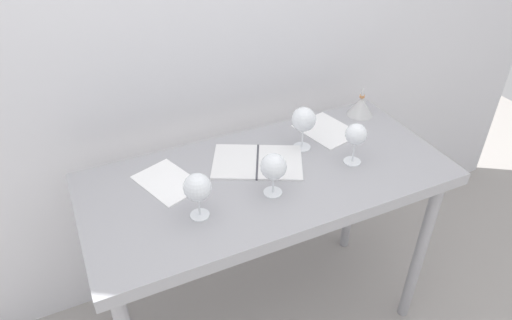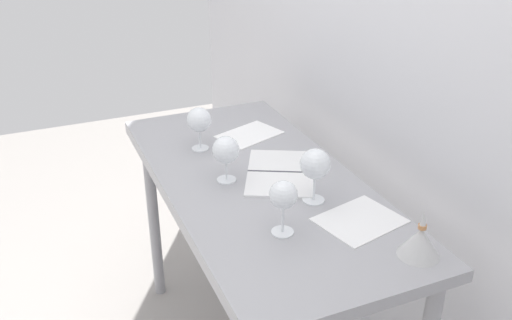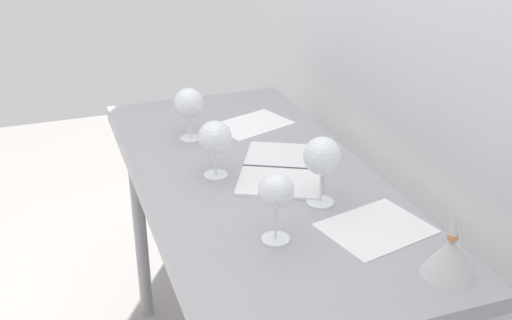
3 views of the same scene
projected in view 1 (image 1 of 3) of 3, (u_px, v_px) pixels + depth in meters
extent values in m
plane|color=#9B9691|center=(265.00, 318.00, 2.28)|extent=(6.00, 6.00, 0.00)
cube|color=silver|center=(216.00, 30.00, 1.89)|extent=(3.80, 0.04, 2.60)
cube|color=#99999E|center=(267.00, 177.00, 1.77)|extent=(1.40, 0.64, 0.04)
cube|color=#99999E|center=(311.00, 232.00, 1.53)|extent=(1.40, 0.01, 0.05)
cylinder|color=#99999E|center=(420.00, 252.00, 2.06)|extent=(0.05, 0.05, 0.86)
cylinder|color=#99999E|center=(108.00, 264.00, 2.00)|extent=(0.05, 0.05, 0.86)
cylinder|color=#99999E|center=(353.00, 186.00, 2.44)|extent=(0.05, 0.05, 0.86)
cylinder|color=white|center=(302.00, 147.00, 1.90)|extent=(0.07, 0.07, 0.00)
cylinder|color=white|center=(302.00, 138.00, 1.87)|extent=(0.01, 0.01, 0.09)
sphere|color=white|center=(304.00, 119.00, 1.82)|extent=(0.10, 0.10, 0.10)
cylinder|color=maroon|center=(303.00, 123.00, 1.83)|extent=(0.07, 0.07, 0.02)
cylinder|color=white|center=(352.00, 161.00, 1.81)|extent=(0.07, 0.07, 0.00)
cylinder|color=white|center=(353.00, 152.00, 1.79)|extent=(0.01, 0.01, 0.09)
sphere|color=white|center=(356.00, 134.00, 1.74)|extent=(0.08, 0.08, 0.08)
cylinder|color=#5A1121|center=(356.00, 137.00, 1.75)|extent=(0.06, 0.06, 0.02)
cylinder|color=white|center=(273.00, 192.00, 1.66)|extent=(0.07, 0.07, 0.00)
cylinder|color=white|center=(273.00, 184.00, 1.63)|extent=(0.01, 0.01, 0.07)
sphere|color=white|center=(273.00, 166.00, 1.59)|extent=(0.09, 0.09, 0.09)
cylinder|color=maroon|center=(273.00, 170.00, 1.60)|extent=(0.07, 0.07, 0.03)
cylinder|color=white|center=(200.00, 215.00, 1.56)|extent=(0.07, 0.07, 0.00)
cylinder|color=white|center=(199.00, 206.00, 1.53)|extent=(0.01, 0.01, 0.08)
sphere|color=white|center=(197.00, 187.00, 1.49)|extent=(0.09, 0.09, 0.09)
cylinder|color=maroon|center=(198.00, 191.00, 1.50)|extent=(0.07, 0.07, 0.02)
cube|color=white|center=(235.00, 161.00, 1.81)|extent=(0.26, 0.28, 0.01)
cube|color=white|center=(280.00, 162.00, 1.81)|extent=(0.26, 0.28, 0.01)
cube|color=#3F3F47|center=(257.00, 162.00, 1.81)|extent=(0.11, 0.21, 0.01)
cube|color=white|center=(326.00, 130.00, 2.01)|extent=(0.25, 0.28, 0.00)
cube|color=white|center=(168.00, 182.00, 1.71)|extent=(0.24, 0.29, 0.00)
cone|color=#BBBBBB|center=(361.00, 106.00, 2.10)|extent=(0.12, 0.12, 0.09)
cylinder|color=#C17F4C|center=(362.00, 96.00, 2.07)|extent=(0.02, 0.02, 0.01)
cone|color=#BBBBBB|center=(363.00, 91.00, 2.05)|extent=(0.02, 0.02, 0.04)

